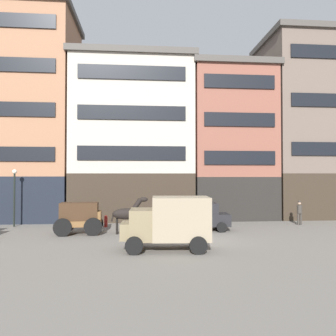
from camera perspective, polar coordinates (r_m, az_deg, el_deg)
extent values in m
plane|color=slate|center=(18.71, 4.25, -12.67)|extent=(120.00, 120.00, 0.00)
cube|color=black|center=(30.54, -24.28, -4.71)|extent=(8.70, 6.96, 3.60)
cube|color=#9E6B4C|center=(31.20, -24.14, 11.18)|extent=(8.70, 6.96, 13.52)
cube|color=#47423D|center=(33.40, -24.02, 23.01)|extent=(9.20, 7.46, 0.50)
cube|color=black|center=(27.21, -26.68, 2.22)|extent=(7.31, 0.12, 1.10)
cube|color=black|center=(27.61, -26.61, 9.24)|extent=(7.31, 0.12, 1.10)
cube|color=black|center=(28.42, -26.54, 15.96)|extent=(7.31, 0.12, 1.10)
cube|color=black|center=(29.59, -26.48, 22.23)|extent=(7.31, 0.12, 1.10)
cube|color=#33281E|center=(28.84, -6.16, -4.79)|extent=(9.93, 6.96, 3.84)
cube|color=#B7AD9E|center=(29.19, -6.13, 8.32)|extent=(9.93, 6.96, 9.42)
cube|color=#47423D|center=(30.41, -6.11, 17.58)|extent=(10.43, 7.46, 0.50)
cube|color=black|center=(25.30, -6.31, 2.62)|extent=(8.34, 0.12, 1.10)
cube|color=black|center=(25.70, -6.29, 9.63)|extent=(8.34, 0.12, 1.10)
cube|color=black|center=(26.47, -6.27, 16.32)|extent=(8.34, 0.12, 1.10)
cube|color=black|center=(29.92, 10.49, -4.92)|extent=(6.86, 6.96, 3.55)
cube|color=brown|center=(30.18, 10.45, 7.22)|extent=(6.86, 6.96, 9.17)
cube|color=#47423D|center=(31.26, 10.41, 16.03)|extent=(7.36, 7.46, 0.50)
cube|color=black|center=(26.50, 12.51, 1.76)|extent=(5.76, 0.12, 1.10)
cube|color=black|center=(26.83, 12.48, 8.30)|extent=(5.76, 0.12, 1.10)
cube|color=black|center=(27.50, 12.45, 14.59)|extent=(5.76, 0.12, 1.10)
cube|color=#33281E|center=(32.93, 23.98, -4.24)|extent=(8.74, 6.96, 3.84)
cube|color=#66564C|center=(33.45, 23.86, 9.43)|extent=(8.74, 6.96, 11.99)
cube|color=#47423D|center=(35.13, 23.77, 19.49)|extent=(9.24, 7.46, 0.50)
cube|color=black|center=(29.91, 27.21, 2.99)|extent=(7.34, 0.12, 1.10)
cube|color=black|center=(30.46, 27.13, 10.51)|extent=(7.34, 0.12, 1.10)
cube|color=black|center=(31.51, 27.05, 17.65)|extent=(7.34, 0.12, 1.10)
cube|color=brown|center=(21.38, -15.30, -9.28)|extent=(2.77, 1.46, 0.36)
cube|color=#3D2819|center=(21.29, -15.29, -7.34)|extent=(2.36, 1.24, 1.10)
cube|color=brown|center=(21.21, -12.19, -8.06)|extent=(0.46, 1.06, 0.50)
cylinder|color=black|center=(22.01, -12.72, -9.46)|extent=(1.10, 0.15, 1.10)
cylinder|color=black|center=(20.61, -13.02, -10.02)|extent=(1.10, 0.15, 1.10)
cylinder|color=black|center=(22.21, -17.42, -9.35)|extent=(1.10, 0.15, 1.10)
cylinder|color=black|center=(20.83, -18.04, -9.90)|extent=(1.10, 0.15, 1.10)
ellipsoid|color=black|center=(20.99, -7.40, -7.96)|extent=(1.73, 0.70, 0.70)
cylinder|color=black|center=(20.95, -5.41, -6.33)|extent=(0.68, 0.36, 0.76)
ellipsoid|color=black|center=(20.95, -4.31, -5.51)|extent=(0.57, 0.27, 0.30)
cylinder|color=black|center=(21.01, -9.63, -8.36)|extent=(0.27, 0.12, 0.65)
cylinder|color=black|center=(21.29, -5.92, -9.97)|extent=(0.14, 0.14, 0.95)
cylinder|color=black|center=(20.93, -5.87, -10.12)|extent=(0.14, 0.14, 0.95)
cylinder|color=black|center=(21.27, -8.92, -9.97)|extent=(0.14, 0.14, 0.95)
cylinder|color=black|center=(20.91, -8.93, -10.12)|extent=(0.14, 0.14, 0.95)
cube|color=#7A6B4C|center=(16.33, -4.14, -9.82)|extent=(1.49, 1.77, 1.50)
cube|color=#7A6B4C|center=(16.42, -6.62, -10.83)|extent=(0.98, 1.49, 0.80)
cube|color=gray|center=(16.32, 2.27, -8.76)|extent=(2.90, 2.05, 2.10)
cube|color=silver|center=(16.32, -5.73, -8.93)|extent=(0.26, 1.37, 0.64)
cylinder|color=black|center=(15.58, -5.98, -13.41)|extent=(0.85, 0.26, 0.84)
cylinder|color=black|center=(17.43, -5.53, -12.10)|extent=(0.85, 0.26, 0.84)
cylinder|color=black|center=(15.66, 5.35, -13.35)|extent=(0.85, 0.26, 0.84)
cylinder|color=black|center=(17.51, 4.54, -12.06)|extent=(0.85, 0.26, 0.84)
cube|color=black|center=(22.13, 5.85, -8.96)|extent=(3.75, 1.73, 0.80)
cube|color=black|center=(22.07, 6.24, -7.03)|extent=(1.85, 1.50, 0.70)
cube|color=silver|center=(21.96, 4.03, -7.40)|extent=(0.38, 1.32, 0.56)
cylinder|color=black|center=(21.22, 2.96, -10.40)|extent=(0.67, 0.20, 0.66)
cylinder|color=black|center=(22.87, 2.51, -9.73)|extent=(0.67, 0.20, 0.66)
cylinder|color=black|center=(21.59, 9.41, -10.22)|extent=(0.67, 0.20, 0.66)
cylinder|color=black|center=(23.22, 8.50, -9.59)|extent=(0.67, 0.20, 0.66)
cylinder|color=#38332D|center=(26.32, 21.87, -8.31)|extent=(0.16, 0.16, 0.85)
cylinder|color=#38332D|center=(26.41, 22.26, -8.29)|extent=(0.16, 0.16, 0.85)
cylinder|color=#38332D|center=(26.29, 22.05, -6.71)|extent=(0.50, 0.50, 0.62)
sphere|color=tan|center=(26.25, 22.04, -5.75)|extent=(0.22, 0.22, 0.22)
cylinder|color=#38332D|center=(26.24, 22.04, -5.54)|extent=(0.28, 0.28, 0.02)
cylinder|color=#38332D|center=(26.24, 22.04, -5.43)|extent=(0.18, 0.18, 0.09)
cylinder|color=black|center=(25.94, -25.34, -5.12)|extent=(0.12, 0.12, 3.80)
sphere|color=silver|center=(25.88, -25.30, -0.56)|extent=(0.32, 0.32, 0.32)
cylinder|color=maroon|center=(23.85, -10.84, -9.31)|extent=(0.24, 0.24, 0.70)
sphere|color=maroon|center=(23.80, -10.84, -8.43)|extent=(0.22, 0.22, 0.22)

